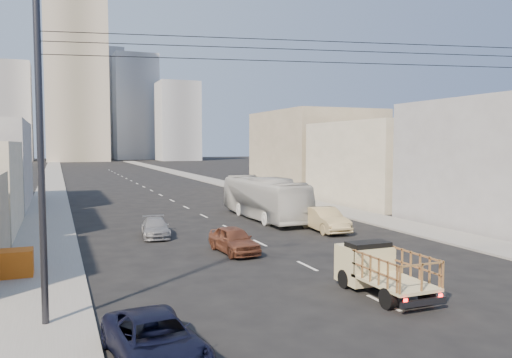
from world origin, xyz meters
TOP-DOWN VIEW (x-y plane):
  - ground at (0.00, 0.00)m, footprint 420.00×420.00m
  - sidewalk_left at (-11.75, 70.00)m, footprint 3.50×180.00m
  - sidewalk_right at (11.75, 70.00)m, footprint 3.50×180.00m
  - lane_dashes at (0.00, 53.00)m, footprint 0.15×104.00m
  - flatbed_pickup at (0.55, 2.96)m, footprint 1.95×4.41m
  - navy_pickup at (-8.74, 0.04)m, footprint 2.57×4.77m
  - city_bus at (3.96, 22.75)m, footprint 2.81×11.73m
  - sedan_brown at (-2.30, 12.08)m, footprint 1.96×4.25m
  - sedan_tan at (5.54, 16.07)m, footprint 1.95×4.92m
  - sedan_grey at (-5.35, 18.32)m, footprint 2.07×4.17m
  - streetlamp_left at (-11.39, 4.00)m, footprint 2.36×0.25m
  - overhead_wires at (0.00, 1.50)m, footprint 23.01×5.02m
  - crate_stack at (-13.00, 10.73)m, footprint 1.80×1.20m
  - bldg_right_near at (19.00, 14.00)m, footprint 10.00×12.00m
  - bldg_right_mid at (19.50, 28.00)m, footprint 11.00×14.00m
  - bldg_right_far at (20.00, 44.00)m, footprint 12.00×16.00m
  - high_rise_tower at (-4.00, 170.00)m, footprint 20.00×20.00m
  - midrise_ne at (18.00, 185.00)m, footprint 16.00×16.00m
  - midrise_nw at (-26.00, 180.00)m, footprint 15.00×15.00m
  - midrise_back at (6.00, 200.00)m, footprint 18.00×18.00m
  - midrise_east at (30.00, 165.00)m, footprint 14.00×14.00m

SIDE VIEW (x-z plane):
  - ground at x=0.00m, z-range 0.00..0.00m
  - lane_dashes at x=0.00m, z-range 0.00..0.01m
  - sidewalk_left at x=-11.75m, z-range 0.00..0.12m
  - sidewalk_right at x=11.75m, z-range 0.00..0.12m
  - sedan_grey at x=-5.35m, z-range 0.00..1.17m
  - navy_pickup at x=-8.74m, z-range 0.00..1.27m
  - crate_stack at x=-13.00m, z-range 0.12..1.26m
  - sedan_brown at x=-2.30m, z-range 0.00..1.41m
  - sedan_tan at x=5.54m, z-range 0.00..1.59m
  - flatbed_pickup at x=0.55m, z-range 0.14..2.04m
  - city_bus at x=3.96m, z-range 0.00..3.26m
  - bldg_right_mid at x=19.50m, z-range 0.00..8.00m
  - bldg_right_near at x=19.00m, z-range 0.00..9.00m
  - bldg_right_far at x=20.00m, z-range 0.00..10.00m
  - streetlamp_left at x=-11.39m, z-range 0.44..12.44m
  - overhead_wires at x=0.00m, z-range 8.60..9.33m
  - midrise_east at x=30.00m, z-range 0.00..28.00m
  - midrise_nw at x=-26.00m, z-range 0.00..34.00m
  - midrise_ne at x=18.00m, z-range 0.00..40.00m
  - midrise_back at x=6.00m, z-range 0.00..44.00m
  - high_rise_tower at x=-4.00m, z-range 0.00..60.00m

